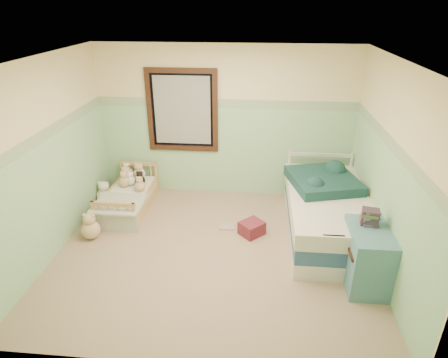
# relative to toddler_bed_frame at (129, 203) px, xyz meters

# --- Properties ---
(floor) EXTENTS (4.20, 3.60, 0.02)m
(floor) POSITION_rel_toddler_bed_frame_xyz_m (1.50, -1.05, -0.10)
(floor) COLOR gray
(floor) RESTS_ON ground
(ceiling) EXTENTS (4.20, 3.60, 0.02)m
(ceiling) POSITION_rel_toddler_bed_frame_xyz_m (1.50, -1.05, 2.42)
(ceiling) COLOR white
(ceiling) RESTS_ON wall_back
(wall_back) EXTENTS (4.20, 0.04, 2.50)m
(wall_back) POSITION_rel_toddler_bed_frame_xyz_m (1.50, 0.75, 1.16)
(wall_back) COLOR beige
(wall_back) RESTS_ON floor
(wall_front) EXTENTS (4.20, 0.04, 2.50)m
(wall_front) POSITION_rel_toddler_bed_frame_xyz_m (1.50, -2.85, 1.16)
(wall_front) COLOR beige
(wall_front) RESTS_ON floor
(wall_left) EXTENTS (0.04, 3.60, 2.50)m
(wall_left) POSITION_rel_toddler_bed_frame_xyz_m (-0.60, -1.05, 1.16)
(wall_left) COLOR beige
(wall_left) RESTS_ON floor
(wall_right) EXTENTS (0.04, 3.60, 2.50)m
(wall_right) POSITION_rel_toddler_bed_frame_xyz_m (3.60, -1.05, 1.16)
(wall_right) COLOR beige
(wall_right) RESTS_ON floor
(wainscot_mint) EXTENTS (4.20, 0.01, 1.50)m
(wainscot_mint) POSITION_rel_toddler_bed_frame_xyz_m (1.50, 0.74, 0.66)
(wainscot_mint) COLOR #8ACB8B
(wainscot_mint) RESTS_ON floor
(border_strip) EXTENTS (4.20, 0.01, 0.15)m
(border_strip) POSITION_rel_toddler_bed_frame_xyz_m (1.50, 0.74, 1.49)
(border_strip) COLOR #51835B
(border_strip) RESTS_ON wall_back
(window_frame) EXTENTS (1.16, 0.06, 1.36)m
(window_frame) POSITION_rel_toddler_bed_frame_xyz_m (0.80, 0.71, 1.36)
(window_frame) COLOR black
(window_frame) RESTS_ON wall_back
(window_blinds) EXTENTS (0.92, 0.01, 1.12)m
(window_blinds) POSITION_rel_toddler_bed_frame_xyz_m (0.80, 0.72, 1.36)
(window_blinds) COLOR #AFAFAC
(window_blinds) RESTS_ON window_frame
(toddler_bed_frame) EXTENTS (0.67, 1.33, 0.17)m
(toddler_bed_frame) POSITION_rel_toddler_bed_frame_xyz_m (0.00, 0.00, 0.00)
(toddler_bed_frame) COLOR #965F3D
(toddler_bed_frame) RESTS_ON floor
(toddler_mattress) EXTENTS (0.61, 1.28, 0.12)m
(toddler_mattress) POSITION_rel_toddler_bed_frame_xyz_m (0.00, 0.00, 0.15)
(toddler_mattress) COLOR white
(toddler_mattress) RESTS_ON toddler_bed_frame
(patchwork_quilt) EXTENTS (0.72, 0.67, 0.03)m
(patchwork_quilt) POSITION_rel_toddler_bed_frame_xyz_m (0.00, -0.41, 0.22)
(patchwork_quilt) COLOR #6791BD
(patchwork_quilt) RESTS_ON toddler_mattress
(plush_bed_brown) EXTENTS (0.18, 0.18, 0.18)m
(plush_bed_brown) POSITION_rel_toddler_bed_frame_xyz_m (-0.15, 0.50, 0.30)
(plush_bed_brown) COLOR brown
(plush_bed_brown) RESTS_ON toddler_mattress
(plush_bed_white) EXTENTS (0.20, 0.20, 0.20)m
(plush_bed_white) POSITION_rel_toddler_bed_frame_xyz_m (0.05, 0.50, 0.31)
(plush_bed_white) COLOR white
(plush_bed_white) RESTS_ON toddler_mattress
(plush_bed_tan) EXTENTS (0.21, 0.21, 0.21)m
(plush_bed_tan) POSITION_rel_toddler_bed_frame_xyz_m (-0.10, 0.28, 0.31)
(plush_bed_tan) COLOR #D5AF86
(plush_bed_tan) RESTS_ON toddler_mattress
(plush_bed_dark) EXTENTS (0.17, 0.17, 0.17)m
(plush_bed_dark) POSITION_rel_toddler_bed_frame_xyz_m (0.13, 0.28, 0.29)
(plush_bed_dark) COLOR black
(plush_bed_dark) RESTS_ON toddler_mattress
(plush_floor_cream) EXTENTS (0.27, 0.27, 0.27)m
(plush_floor_cream) POSITION_rel_toddler_bed_frame_xyz_m (-0.45, 0.13, 0.05)
(plush_floor_cream) COLOR white
(plush_floor_cream) RESTS_ON floor
(plush_floor_tan) EXTENTS (0.27, 0.27, 0.27)m
(plush_floor_tan) POSITION_rel_toddler_bed_frame_xyz_m (-0.26, -0.89, 0.05)
(plush_floor_tan) COLOR #D5AF86
(plush_floor_tan) RESTS_ON floor
(twin_bed_frame) EXTENTS (1.04, 2.08, 0.22)m
(twin_bed_frame) POSITION_rel_toddler_bed_frame_xyz_m (3.05, -0.51, 0.02)
(twin_bed_frame) COLOR silver
(twin_bed_frame) RESTS_ON floor
(twin_boxspring) EXTENTS (1.04, 2.08, 0.22)m
(twin_boxspring) POSITION_rel_toddler_bed_frame_xyz_m (3.05, -0.51, 0.24)
(twin_boxspring) COLOR navy
(twin_boxspring) RESTS_ON twin_bed_frame
(twin_mattress) EXTENTS (1.08, 2.12, 0.22)m
(twin_mattress) POSITION_rel_toddler_bed_frame_xyz_m (3.05, -0.51, 0.46)
(twin_mattress) COLOR white
(twin_mattress) RESTS_ON twin_boxspring
(teal_blanket) EXTENTS (1.09, 1.13, 0.14)m
(teal_blanket) POSITION_rel_toddler_bed_frame_xyz_m (3.00, -0.21, 0.64)
(teal_blanket) COLOR black
(teal_blanket) RESTS_ON twin_mattress
(dresser) EXTENTS (0.46, 0.73, 0.73)m
(dresser) POSITION_rel_toddler_bed_frame_xyz_m (3.37, -1.50, 0.28)
(dresser) COLOR teal
(dresser) RESTS_ON floor
(book_stack) EXTENTS (0.22, 0.18, 0.19)m
(book_stack) POSITION_rel_toddler_bed_frame_xyz_m (3.37, -1.36, 0.74)
(book_stack) COLOR #442625
(book_stack) RESTS_ON dresser
(red_pillow) EXTENTS (0.42, 0.42, 0.20)m
(red_pillow) POSITION_rel_toddler_bed_frame_xyz_m (2.01, -0.58, 0.01)
(red_pillow) COLOR #A11A33
(red_pillow) RESTS_ON floor
(floor_book) EXTENTS (0.24, 0.18, 0.02)m
(floor_book) POSITION_rel_toddler_bed_frame_xyz_m (1.64, -0.43, -0.07)
(floor_book) COLOR gold
(floor_book) RESTS_ON floor
(extra_plush_0) EXTENTS (0.16, 0.16, 0.16)m
(extra_plush_0) POSITION_rel_toddler_bed_frame_xyz_m (-0.02, 0.26, 0.29)
(extra_plush_0) COLOR white
(extra_plush_0) RESTS_ON toddler_mattress
(extra_plush_1) EXTENTS (0.18, 0.18, 0.18)m
(extra_plush_1) POSITION_rel_toddler_bed_frame_xyz_m (-0.10, 0.19, 0.30)
(extra_plush_1) COLOR #D5AF86
(extra_plush_1) RESTS_ON toddler_mattress
(extra_plush_2) EXTENTS (0.20, 0.20, 0.20)m
(extra_plush_2) POSITION_rel_toddler_bed_frame_xyz_m (0.04, 0.49, 0.31)
(extra_plush_2) COLOR #D5AF86
(extra_plush_2) RESTS_ON toddler_mattress
(extra_plush_3) EXTENTS (0.17, 0.17, 0.17)m
(extra_plush_3) POSITION_rel_toddler_bed_frame_xyz_m (0.19, 0.06, 0.29)
(extra_plush_3) COLOR #D5AF86
(extra_plush_3) RESTS_ON toddler_mattress
(extra_plush_4) EXTENTS (0.19, 0.19, 0.19)m
(extra_plush_4) POSITION_rel_toddler_bed_frame_xyz_m (-0.16, 0.51, 0.30)
(extra_plush_4) COLOR white
(extra_plush_4) RESTS_ON toddler_mattress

